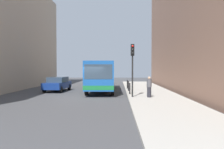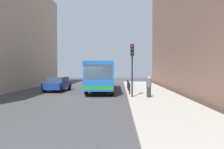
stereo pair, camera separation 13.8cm
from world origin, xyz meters
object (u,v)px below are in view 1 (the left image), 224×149
bollard_near (130,88)px  bollard_far (127,84)px  traffic_light (133,60)px  bollard_mid (128,86)px  car_beside_bus (58,84)px  pedestrian_near_signal (149,87)px  bus (102,75)px

bollard_near → bollard_far: size_ratio=1.00×
traffic_light → bollard_mid: size_ratio=4.32×
car_beside_bus → bollard_near: car_beside_bus is taller
traffic_light → pedestrian_near_signal: size_ratio=2.57×
bollard_near → bus: bearing=124.3°
traffic_light → bollard_near: size_ratio=4.32×
car_beside_bus → pedestrian_near_signal: (8.67, -5.97, 0.16)m
bollard_mid → bollard_far: (0.00, 2.68, 0.00)m
bollard_near → car_beside_bus: bearing=153.3°
bus → pedestrian_near_signal: size_ratio=6.95×
car_beside_bus → traffic_light: size_ratio=1.10×
traffic_light → bollard_far: traffic_light is taller
bus → bollard_mid: size_ratio=11.66×
car_beside_bus → bollard_mid: 7.36m
bollard_mid → pedestrian_near_signal: (1.37, -4.98, 0.31)m
bollard_near → bollard_mid: size_ratio=1.00×
car_beside_bus → bollard_far: bearing=-163.5°
bollard_far → pedestrian_near_signal: 7.79m
traffic_light → bollard_mid: 5.37m
bus → bollard_near: 4.98m
bollard_far → pedestrian_near_signal: size_ratio=0.60×
bollard_mid → pedestrian_near_signal: bearing=-74.6°
bollard_far → pedestrian_near_signal: (1.37, -7.66, 0.31)m
bus → bollard_near: bearing=122.9°
bus → bollard_far: 3.24m
bollard_mid → bollard_far: 2.68m
bus → bollard_near: bus is taller
traffic_light → bollard_near: bearing=92.7°
traffic_light → pedestrian_near_signal: (1.27, -0.17, -2.07)m
bus → traffic_light: 6.89m
traffic_light → bollard_far: (-0.10, 7.50, -2.38)m
bus → car_beside_bus: bearing=2.9°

